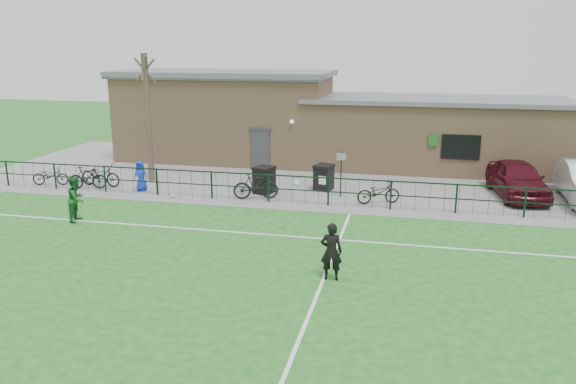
% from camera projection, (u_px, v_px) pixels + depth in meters
% --- Properties ---
extents(ground, '(90.00, 90.00, 0.00)m').
position_uv_depth(ground, '(248.00, 282.00, 15.55)').
color(ground, '#1A5B1C').
rests_on(ground, ground).
extents(paving_strip, '(34.00, 13.00, 0.02)m').
position_uv_depth(paving_strip, '(325.00, 175.00, 28.28)').
color(paving_strip, slate).
rests_on(paving_strip, ground).
extents(pitch_line_touch, '(28.00, 0.10, 0.01)m').
position_uv_depth(pitch_line_touch, '(303.00, 206.00, 22.91)').
color(pitch_line_touch, white).
rests_on(pitch_line_touch, ground).
extents(pitch_line_mid, '(28.00, 0.10, 0.01)m').
position_uv_depth(pitch_line_mid, '(282.00, 236.00, 19.32)').
color(pitch_line_mid, white).
rests_on(pitch_line_mid, ground).
extents(pitch_line_perp, '(0.10, 16.00, 0.01)m').
position_uv_depth(pitch_line_perp, '(320.00, 289.00, 15.12)').
color(pitch_line_perp, white).
rests_on(pitch_line_perp, ground).
extents(perimeter_fence, '(28.00, 0.10, 1.20)m').
position_uv_depth(perimeter_fence, '(304.00, 190.00, 22.94)').
color(perimeter_fence, black).
rests_on(perimeter_fence, ground).
extents(bare_tree, '(0.30, 0.30, 6.00)m').
position_uv_depth(bare_tree, '(148.00, 119.00, 26.39)').
color(bare_tree, '#46352A').
rests_on(bare_tree, ground).
extents(wheelie_bin_left, '(0.94, 1.01, 1.10)m').
position_uv_depth(wheelie_bin_left, '(264.00, 181.00, 24.67)').
color(wheelie_bin_left, black).
rests_on(wheelie_bin_left, paving_strip).
extents(wheelie_bin_right, '(0.89, 0.96, 1.07)m').
position_uv_depth(wheelie_bin_right, '(324.00, 178.00, 25.22)').
color(wheelie_bin_right, black).
rests_on(wheelie_bin_right, paving_strip).
extents(sign_post, '(0.08, 0.08, 2.00)m').
position_uv_depth(sign_post, '(341.00, 174.00, 23.96)').
color(sign_post, black).
rests_on(sign_post, paving_strip).
extents(car_maroon, '(2.44, 4.78, 1.56)m').
position_uv_depth(car_maroon, '(517.00, 179.00, 24.03)').
color(car_maroon, '#440C16').
rests_on(car_maroon, paving_strip).
extents(bicycle_a, '(1.76, 0.95, 0.88)m').
position_uv_depth(bicycle_a, '(50.00, 176.00, 26.10)').
color(bicycle_a, black).
rests_on(bicycle_a, paving_strip).
extents(bicycle_b, '(1.78, 0.94, 1.03)m').
position_uv_depth(bicycle_b, '(87.00, 178.00, 25.40)').
color(bicycle_b, black).
rests_on(bicycle_b, paving_strip).
extents(bicycle_c, '(2.08, 0.88, 1.07)m').
position_uv_depth(bicycle_c, '(100.00, 175.00, 25.87)').
color(bicycle_c, black).
rests_on(bicycle_c, paving_strip).
extents(bicycle_d, '(1.98, 1.11, 1.15)m').
position_uv_depth(bicycle_d, '(256.00, 186.00, 23.69)').
color(bicycle_d, black).
rests_on(bicycle_d, paving_strip).
extents(bicycle_e, '(1.91, 1.25, 0.95)m').
position_uv_depth(bicycle_e, '(378.00, 192.00, 23.04)').
color(bicycle_e, black).
rests_on(bicycle_e, paving_strip).
extents(spectator_child, '(0.68, 0.46, 1.36)m').
position_uv_depth(spectator_child, '(141.00, 176.00, 25.02)').
color(spectator_child, '#1433C4').
rests_on(spectator_child, paving_strip).
extents(goalkeeper_kick, '(2.13, 3.79, 1.96)m').
position_uv_depth(goalkeeper_kick, '(330.00, 249.00, 15.61)').
color(goalkeeper_kick, black).
rests_on(goalkeeper_kick, ground).
extents(outfield_player, '(0.72, 0.88, 1.67)m').
position_uv_depth(outfield_player, '(77.00, 199.00, 20.76)').
color(outfield_player, '#185724').
rests_on(outfield_player, ground).
extents(ball_ground, '(0.20, 0.20, 0.20)m').
position_uv_depth(ball_ground, '(173.00, 196.00, 23.94)').
color(ball_ground, silver).
rests_on(ball_ground, ground).
extents(clubhouse, '(24.25, 5.40, 4.96)m').
position_uv_depth(clubhouse, '(318.00, 123.00, 30.73)').
color(clubhouse, tan).
rests_on(clubhouse, ground).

